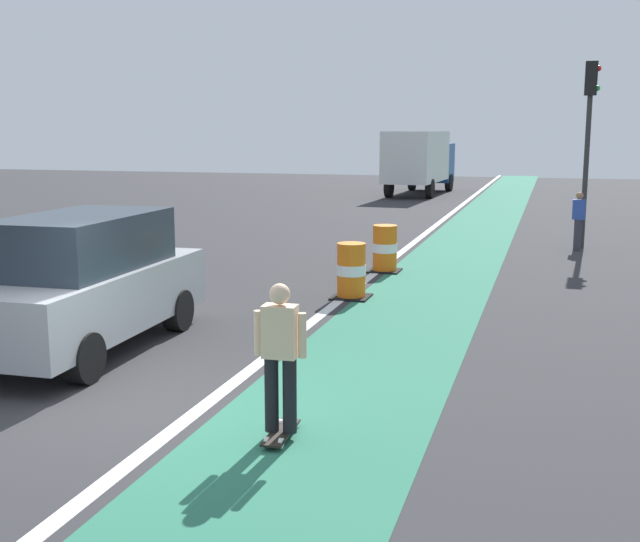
{
  "coord_description": "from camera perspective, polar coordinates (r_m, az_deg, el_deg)",
  "views": [
    {
      "loc": [
        4.78,
        -7.91,
        3.24
      ],
      "look_at": [
        1.36,
        3.62,
        1.1
      ],
      "focal_mm": 44.21,
      "sensor_mm": 36.0,
      "label": 1
    }
  ],
  "objects": [
    {
      "name": "ground_plane",
      "position": [
        9.79,
        -13.98,
        -9.55
      ],
      "size": [
        100.0,
        100.0,
        0.0
      ],
      "primitive_type": "plane",
      "color": "#2D2D30"
    },
    {
      "name": "bike_lane_strip",
      "position": [
        20.31,
        9.59,
        0.78
      ],
      "size": [
        2.5,
        80.0,
        0.01
      ],
      "primitive_type": "cube",
      "color": "#286B51",
      "rests_on": "ground"
    },
    {
      "name": "lane_divider_stripe",
      "position": [
        20.54,
        5.43,
        0.98
      ],
      "size": [
        0.2,
        80.0,
        0.01
      ],
      "primitive_type": "cube",
      "color": "silver",
      "rests_on": "ground"
    },
    {
      "name": "skateboarder_on_lane",
      "position": [
        8.32,
        -2.89,
        -6.17
      ],
      "size": [
        0.57,
        0.81,
        1.69
      ],
      "color": "black",
      "rests_on": "ground"
    },
    {
      "name": "parked_suv_nearest",
      "position": [
        12.17,
        -16.7,
        -0.78
      ],
      "size": [
        2.02,
        4.65,
        2.04
      ],
      "color": "#9EA0A5",
      "rests_on": "ground"
    },
    {
      "name": "traffic_barrel_front",
      "position": [
        15.43,
        2.28,
        -0.02
      ],
      "size": [
        0.73,
        0.73,
        1.09
      ],
      "color": "orange",
      "rests_on": "ground"
    },
    {
      "name": "traffic_barrel_mid",
      "position": [
        18.41,
        4.72,
        1.6
      ],
      "size": [
        0.73,
        0.73,
        1.09
      ],
      "color": "orange",
      "rests_on": "ground"
    },
    {
      "name": "delivery_truck_down_block",
      "position": [
        41.2,
        7.24,
        8.07
      ],
      "size": [
        2.71,
        7.71,
        3.23
      ],
      "color": "silver",
      "rests_on": "ground"
    },
    {
      "name": "traffic_light_corner",
      "position": [
        23.11,
        18.89,
        10.21
      ],
      "size": [
        0.41,
        0.32,
        5.1
      ],
      "color": "#2D2D2D",
      "rests_on": "ground"
    },
    {
      "name": "pedestrian_crossing",
      "position": [
        22.71,
        18.19,
        3.58
      ],
      "size": [
        0.34,
        0.2,
        1.61
      ],
      "color": "#33333D",
      "rests_on": "ground"
    }
  ]
}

